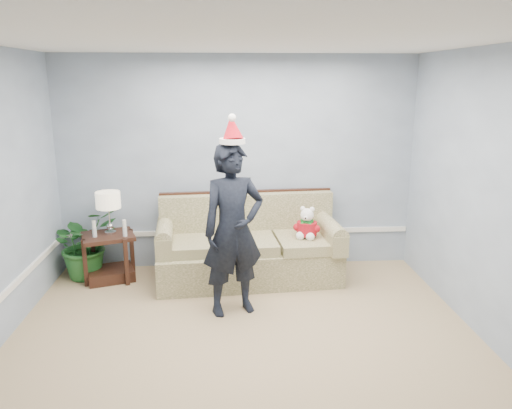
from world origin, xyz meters
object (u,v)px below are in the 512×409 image
at_px(houseplant, 85,243).
at_px(teddy_bear, 307,226).
at_px(table_lamp, 108,202).
at_px(side_table, 110,262).
at_px(sofa, 248,249).
at_px(man, 233,230).

xyz_separation_m(houseplant, teddy_bear, (2.71, -0.27, 0.24)).
bearing_deg(table_lamp, houseplant, 167.97).
bearing_deg(table_lamp, side_table, -125.25).
bearing_deg(teddy_bear, sofa, -169.94).
xyz_separation_m(sofa, teddy_bear, (0.71, -0.12, 0.32)).
bearing_deg(side_table, sofa, -1.18).
xyz_separation_m(man, teddy_bear, (0.90, 0.80, -0.22)).
distance_m(table_lamp, houseplant, 0.64).
bearing_deg(man, side_table, 128.37).
distance_m(table_lamp, man, 1.78).
height_order(side_table, houseplant, houseplant).
relative_size(side_table, teddy_bear, 1.86).
distance_m(sofa, teddy_bear, 0.78).
relative_size(side_table, table_lamp, 1.41).
bearing_deg(sofa, man, -106.26).
xyz_separation_m(table_lamp, teddy_bear, (2.37, -0.20, -0.29)).
distance_m(houseplant, teddy_bear, 2.73).
xyz_separation_m(sofa, side_table, (-1.69, 0.03, -0.14)).
xyz_separation_m(sofa, table_lamp, (-1.67, 0.07, 0.61)).
relative_size(table_lamp, houseplant, 0.60).
distance_m(side_table, teddy_bear, 2.45).
distance_m(side_table, table_lamp, 0.75).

